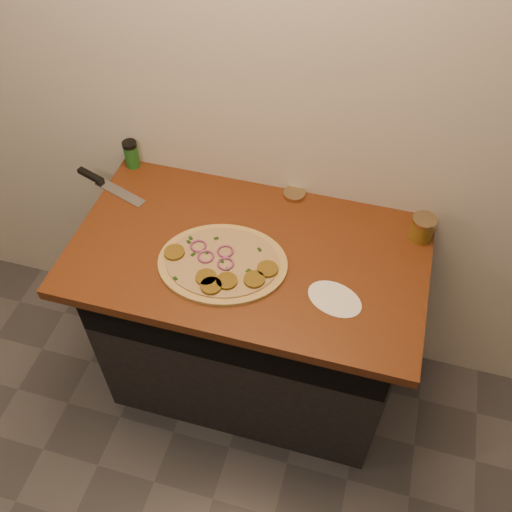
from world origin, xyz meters
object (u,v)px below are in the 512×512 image
(chefs_knife, at_px, (104,183))
(salsa_jar, at_px, (422,228))
(spice_shaker, at_px, (131,154))
(pizza, at_px, (222,263))

(chefs_knife, xyz_separation_m, salsa_jar, (1.16, 0.05, 0.04))
(chefs_knife, distance_m, salsa_jar, 1.16)
(spice_shaker, bearing_deg, chefs_knife, -114.49)
(pizza, bearing_deg, chefs_knife, 154.77)
(pizza, height_order, salsa_jar, salsa_jar)
(pizza, distance_m, chefs_knife, 0.60)
(pizza, height_order, spice_shaker, spice_shaker)
(pizza, relative_size, chefs_knife, 1.53)
(chefs_knife, bearing_deg, salsa_jar, 2.25)
(chefs_knife, bearing_deg, pizza, -25.23)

